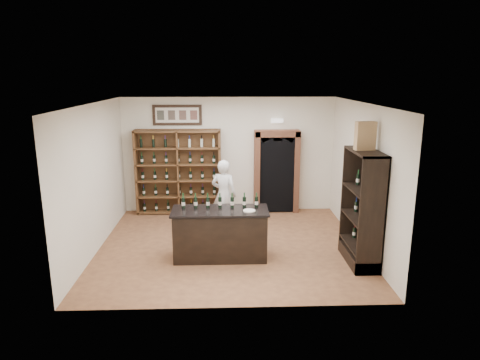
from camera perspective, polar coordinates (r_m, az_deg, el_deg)
name	(u,v)px	position (r m, az deg, el deg)	size (l,w,h in m)	color
floor	(230,246)	(9.24, -1.33, -8.73)	(5.50, 5.50, 0.00)	#93603A
ceiling	(229,103)	(8.55, -1.44, 10.17)	(5.50, 5.50, 0.00)	white
wall_back	(229,155)	(11.22, -1.54, 3.34)	(5.50, 0.04, 3.00)	silver
wall_left	(94,179)	(9.17, -18.84, 0.18)	(0.04, 5.00, 3.00)	silver
wall_right	(362,176)	(9.22, 15.97, 0.47)	(0.04, 5.00, 3.00)	silver
wine_shelf	(179,172)	(11.20, -8.18, 1.10)	(2.20, 0.38, 2.20)	brown
framed_picture	(177,115)	(11.11, -8.37, 8.57)	(1.25, 0.04, 0.52)	black
arched_doorway	(277,170)	(11.20, 4.89, 1.39)	(1.17, 0.35, 2.17)	black
emergency_light	(277,121)	(11.09, 4.97, 7.87)	(0.30, 0.10, 0.10)	white
tasting_counter	(220,234)	(8.50, -2.65, -7.23)	(1.88, 0.78, 1.00)	black
counter_bottle_0	(183,203)	(8.47, -7.57, -3.03)	(0.07, 0.07, 0.30)	black
counter_bottle_1	(196,203)	(8.45, -5.95, -3.02)	(0.07, 0.07, 0.30)	black
counter_bottle_2	(208,203)	(8.44, -4.32, -3.01)	(0.07, 0.07, 0.30)	black
counter_bottle_3	(220,202)	(8.43, -2.69, -3.00)	(0.07, 0.07, 0.30)	black
counter_bottle_4	(232,202)	(8.43, -1.05, -2.99)	(0.07, 0.07, 0.30)	black
counter_bottle_5	(244,202)	(8.44, 0.58, -2.97)	(0.07, 0.07, 0.30)	black
counter_bottle_6	(256,202)	(8.45, 2.21, -2.95)	(0.07, 0.07, 0.30)	black
side_cabinet	(362,225)	(8.54, 16.02, -5.82)	(0.48, 1.20, 2.20)	black
shopkeeper	(224,195)	(9.95, -2.16, -1.99)	(0.61, 0.40, 1.66)	silver
plate	(249,211)	(8.23, 1.25, -4.12)	(0.24, 0.24, 0.02)	beige
wine_crate	(365,136)	(8.19, 16.37, 5.67)	(0.37, 0.15, 0.52)	#A27B55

